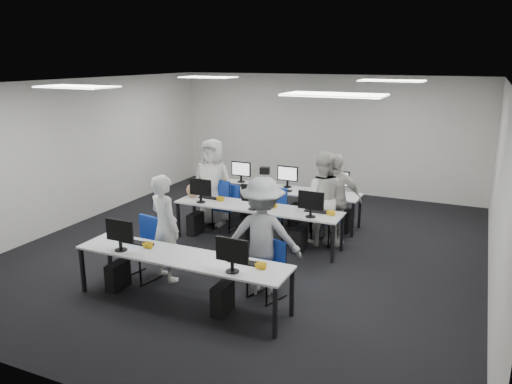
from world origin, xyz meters
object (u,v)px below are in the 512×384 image
at_px(chair_2, 227,215).
at_px(chair_7, 320,224).
at_px(chair_5, 229,209).
at_px(student_2, 213,182).
at_px(chair_4, 328,228).
at_px(photographer, 262,236).
at_px(chair_6, 277,217).
at_px(chair_0, 143,259).
at_px(chair_3, 274,223).
at_px(student_0, 165,228).
at_px(desk_front, 181,259).
at_px(chair_1, 267,280).
at_px(desk_mid, 257,209).
at_px(student_3, 334,199).
at_px(student_1, 322,199).

xyz_separation_m(chair_2, chair_7, (1.92, 0.20, 0.01)).
height_order(chair_5, student_2, student_2).
bearing_deg(chair_4, photographer, -76.18).
bearing_deg(chair_6, chair_0, -125.62).
distance_m(chair_4, chair_6, 1.13).
bearing_deg(chair_2, chair_3, -1.91).
bearing_deg(student_0, chair_5, -58.63).
distance_m(student_0, student_2, 2.75).
distance_m(desk_front, chair_2, 3.29).
bearing_deg(chair_2, chair_1, -49.18).
relative_size(desk_mid, student_0, 1.88).
bearing_deg(chair_1, chair_3, 129.23).
bearing_deg(chair_4, student_0, -104.83).
relative_size(chair_4, student_3, 0.53).
bearing_deg(chair_4, student_2, -160.62).
bearing_deg(chair_5, student_0, -66.59).
bearing_deg(chair_6, chair_3, -91.97).
bearing_deg(chair_0, chair_2, 98.13).
relative_size(chair_6, student_0, 0.56).
bearing_deg(desk_front, student_0, 138.05).
height_order(chair_3, chair_5, chair_5).
distance_m(chair_4, student_2, 2.58).
bearing_deg(photographer, student_2, -62.42).
bearing_deg(desk_front, chair_4, 69.66).
bearing_deg(chair_3, desk_front, -103.96).
bearing_deg(chair_7, chair_5, 165.03).
relative_size(desk_mid, chair_1, 3.76).
height_order(chair_1, chair_3, chair_3).
distance_m(chair_6, photographer, 2.77).
distance_m(chair_2, student_2, 0.75).
distance_m(desk_front, chair_3, 3.08).
height_order(chair_4, chair_7, chair_7).
bearing_deg(chair_3, student_1, -8.52).
bearing_deg(chair_6, chair_4, -23.30).
relative_size(chair_0, chair_2, 1.09).
relative_size(chair_0, chair_5, 0.99).
xyz_separation_m(desk_mid, chair_7, (1.00, 0.73, -0.39)).
distance_m(chair_3, student_1, 1.11).
distance_m(chair_1, chair_6, 2.88).
relative_size(chair_6, student_1, 0.54).
bearing_deg(chair_2, student_2, 161.73).
xyz_separation_m(chair_0, chair_6, (1.12, 2.91, -0.01)).
xyz_separation_m(chair_1, student_3, (0.25, 2.59, 0.59)).
bearing_deg(chair_1, student_2, 151.06).
bearing_deg(chair_3, chair_4, -2.11).
bearing_deg(chair_5, chair_4, 10.85).
distance_m(chair_4, photographer, 2.50).
xyz_separation_m(desk_mid, student_2, (-1.32, 0.68, 0.23)).
bearing_deg(chair_0, student_1, 61.40).
bearing_deg(chair_6, chair_7, -18.19).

